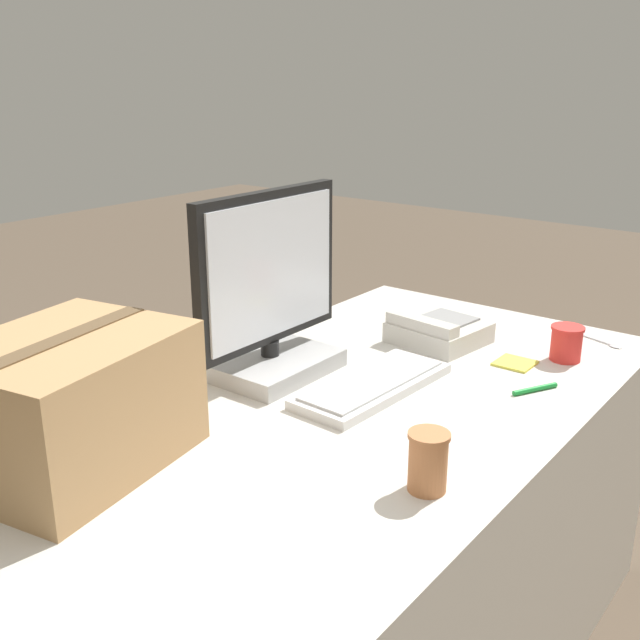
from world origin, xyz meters
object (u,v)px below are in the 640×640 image
(desk_phone, at_px, (437,331))
(paper_cup_right, at_px, (566,343))
(paper_cup_left, at_px, (428,461))
(pen_marker, at_px, (535,389))
(monitor, at_px, (270,304))
(spoon, at_px, (607,343))
(cardboard_box, at_px, (69,403))
(keyboard, at_px, (373,385))
(sticky_note_pad, at_px, (515,363))

(desk_phone, relative_size, paper_cup_right, 2.72)
(paper_cup_left, relative_size, pen_marker, 0.97)
(paper_cup_left, distance_m, paper_cup_right, 0.75)
(monitor, height_order, spoon, monitor)
(cardboard_box, bearing_deg, keyboard, -22.18)
(desk_phone, bearing_deg, paper_cup_left, -144.85)
(monitor, distance_m, sticky_note_pad, 0.63)
(sticky_note_pad, bearing_deg, paper_cup_right, -39.73)
(keyboard, relative_size, paper_cup_left, 3.85)
(keyboard, distance_m, sticky_note_pad, 0.40)
(paper_cup_left, xyz_separation_m, spoon, (0.93, -0.01, -0.05))
(paper_cup_right, height_order, sticky_note_pad, paper_cup_right)
(pen_marker, bearing_deg, desk_phone, -86.11)
(paper_cup_right, xyz_separation_m, pen_marker, (-0.23, -0.02, -0.04))
(keyboard, height_order, pen_marker, keyboard)
(monitor, distance_m, keyboard, 0.31)
(monitor, bearing_deg, keyboard, -77.07)
(desk_phone, height_order, pen_marker, desk_phone)
(sticky_note_pad, bearing_deg, monitor, 132.26)
(monitor, xyz_separation_m, sticky_note_pad, (0.41, -0.45, -0.17))
(spoon, xyz_separation_m, pen_marker, (-0.41, 0.03, 0.00))
(monitor, xyz_separation_m, keyboard, (0.06, -0.26, -0.16))
(desk_phone, relative_size, paper_cup_left, 2.21)
(pen_marker, height_order, sticky_note_pad, pen_marker)
(monitor, bearing_deg, sticky_note_pad, -47.74)
(desk_phone, distance_m, pen_marker, 0.37)
(keyboard, xyz_separation_m, cardboard_box, (-0.61, 0.25, 0.11))
(monitor, distance_m, cardboard_box, 0.56)
(spoon, relative_size, sticky_note_pad, 1.53)
(paper_cup_left, relative_size, cardboard_box, 0.24)
(monitor, distance_m, pen_marker, 0.64)
(monitor, bearing_deg, paper_cup_right, -46.28)
(spoon, bearing_deg, sticky_note_pad, -95.77)
(sticky_note_pad, bearing_deg, pen_marker, -140.74)
(paper_cup_left, bearing_deg, paper_cup_right, 2.63)
(paper_cup_right, bearing_deg, desk_phone, 105.14)
(spoon, height_order, sticky_note_pad, sticky_note_pad)
(paper_cup_right, xyz_separation_m, sticky_note_pad, (-0.10, 0.09, -0.04))
(paper_cup_right, distance_m, cardboard_box, 1.19)
(spoon, bearing_deg, desk_phone, -124.45)
(paper_cup_right, bearing_deg, keyboard, 148.40)
(keyboard, bearing_deg, pen_marker, -50.56)
(monitor, height_order, pen_marker, monitor)
(cardboard_box, bearing_deg, paper_cup_left, -60.59)
(desk_phone, relative_size, pen_marker, 2.15)
(desk_phone, bearing_deg, keyboard, -166.69)
(desk_phone, height_order, sticky_note_pad, desk_phone)
(keyboard, distance_m, paper_cup_left, 0.43)
(paper_cup_left, height_order, cardboard_box, cardboard_box)
(desk_phone, bearing_deg, paper_cup_right, -67.63)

